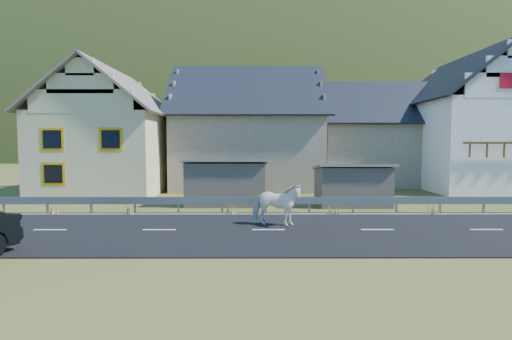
{
  "coord_description": "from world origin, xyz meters",
  "views": [
    {
      "loc": [
        -0.49,
        -14.41,
        3.24
      ],
      "look_at": [
        -0.45,
        2.87,
        2.04
      ],
      "focal_mm": 28.0,
      "sensor_mm": 36.0,
      "label": 1
    }
  ],
  "objects": [
    {
      "name": "ground",
      "position": [
        0.0,
        0.0,
        0.0
      ],
      "size": [
        160.0,
        160.0,
        0.0
      ],
      "primitive_type": "plane",
      "color": "#3D4818",
      "rests_on": "ground"
    },
    {
      "name": "road",
      "position": [
        0.0,
        0.0,
        0.02
      ],
      "size": [
        60.0,
        7.0,
        0.04
      ],
      "primitive_type": "cube",
      "color": "black",
      "rests_on": "ground"
    },
    {
      "name": "lane_markings",
      "position": [
        0.0,
        0.0,
        0.04
      ],
      "size": [
        60.0,
        6.6,
        0.01
      ],
      "primitive_type": "cube",
      "color": "silver",
      "rests_on": "road"
    },
    {
      "name": "guardrail",
      "position": [
        -0.0,
        3.68,
        0.56
      ],
      "size": [
        28.1,
        0.09,
        0.75
      ],
      "color": "#93969B",
      "rests_on": "ground"
    },
    {
      "name": "shed_left",
      "position": [
        -2.0,
        6.5,
        1.1
      ],
      "size": [
        4.3,
        3.3,
        2.4
      ],
      "primitive_type": "cube",
      "color": "#64594D",
      "rests_on": "ground"
    },
    {
      "name": "shed_right",
      "position": [
        4.5,
        6.0,
        1.0
      ],
      "size": [
        3.8,
        2.9,
        2.2
      ],
      "primitive_type": "cube",
      "color": "#64594D",
      "rests_on": "ground"
    },
    {
      "name": "house_cream",
      "position": [
        -10.0,
        12.0,
        4.36
      ],
      "size": [
        7.8,
        9.8,
        8.3
      ],
      "color": "beige",
      "rests_on": "ground"
    },
    {
      "name": "house_stone_a",
      "position": [
        -1.0,
        15.0,
        4.63
      ],
      "size": [
        10.8,
        9.8,
        8.9
      ],
      "color": "gray",
      "rests_on": "ground"
    },
    {
      "name": "house_stone_b",
      "position": [
        9.0,
        17.0,
        4.24
      ],
      "size": [
        9.8,
        8.8,
        8.1
      ],
      "color": "gray",
      "rests_on": "ground"
    },
    {
      "name": "house_white",
      "position": [
        15.0,
        14.0,
        5.06
      ],
      "size": [
        8.8,
        10.8,
        9.7
      ],
      "color": "white",
      "rests_on": "ground"
    },
    {
      "name": "mountain",
      "position": [
        5.0,
        180.0,
        -20.0
      ],
      "size": [
        440.0,
        280.0,
        260.0
      ],
      "primitive_type": "ellipsoid",
      "color": "#233112",
      "rests_on": "ground"
    },
    {
      "name": "conifer_patch",
      "position": [
        -55.0,
        110.0,
        6.0
      ],
      "size": [
        76.0,
        50.0,
        28.0
      ],
      "primitive_type": "ellipsoid",
      "color": "black",
      "rests_on": "ground"
    },
    {
      "name": "horse",
      "position": [
        0.31,
        0.75,
        0.86
      ],
      "size": [
        1.26,
        2.08,
        1.64
      ],
      "primitive_type": "imported",
      "rotation": [
        0.0,
        0.0,
        1.37
      ],
      "color": "white",
      "rests_on": "road"
    }
  ]
}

